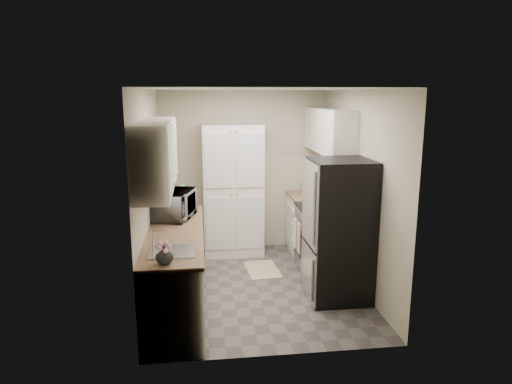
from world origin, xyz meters
TOP-DOWN VIEW (x-y plane):
  - ground at (0.00, 0.00)m, footprint 3.20×3.20m
  - room_shell at (-0.02, -0.01)m, footprint 2.64×3.24m
  - pantry_cabinet at (-0.20, 1.32)m, footprint 0.90×0.55m
  - base_cabinet_left at (-0.99, -0.43)m, footprint 0.60×2.30m
  - countertop_left at (-0.99, -0.43)m, footprint 0.63×2.33m
  - base_cabinet_right at (0.99, 1.19)m, footprint 0.60×0.80m
  - countertop_right at (0.99, 1.19)m, footprint 0.63×0.83m
  - electric_range at (0.97, 0.39)m, footprint 0.71×0.78m
  - refrigerator at (0.94, -0.41)m, footprint 0.70×0.72m
  - microwave at (-1.02, 0.13)m, footprint 0.57×0.71m
  - wine_bottle at (-1.05, 0.35)m, footprint 0.08×0.08m
  - flower_vase at (-1.04, -1.45)m, footprint 0.22×0.22m
  - cutting_board at (-0.93, 0.49)m, footprint 0.09×0.27m
  - toaster_oven at (1.09, 1.16)m, footprint 0.33×0.38m
  - fruit_basket at (1.12, 1.16)m, footprint 0.31×0.31m
  - kitchen_mat at (0.15, 0.55)m, footprint 0.49×0.72m

SIDE VIEW (x-z plane):
  - ground at x=0.00m, z-range 0.00..0.00m
  - kitchen_mat at x=0.15m, z-range 0.00..0.01m
  - base_cabinet_left at x=-0.99m, z-range 0.00..0.88m
  - base_cabinet_right at x=0.99m, z-range 0.00..0.88m
  - electric_range at x=0.97m, z-range -0.09..1.04m
  - refrigerator at x=0.94m, z-range 0.00..1.70m
  - countertop_left at x=-0.99m, z-range 0.88..0.92m
  - countertop_right at x=0.99m, z-range 0.88..0.92m
  - pantry_cabinet at x=-0.20m, z-range 0.00..2.00m
  - flower_vase at x=-1.04m, z-range 0.92..1.09m
  - toaster_oven at x=1.09m, z-range 0.92..1.12m
  - wine_bottle at x=-1.05m, z-range 0.92..1.23m
  - cutting_board at x=-0.93m, z-range 0.92..1.26m
  - microwave at x=-1.02m, z-range 0.92..1.26m
  - fruit_basket at x=1.12m, z-range 1.12..1.23m
  - room_shell at x=-0.02m, z-range 0.37..2.89m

